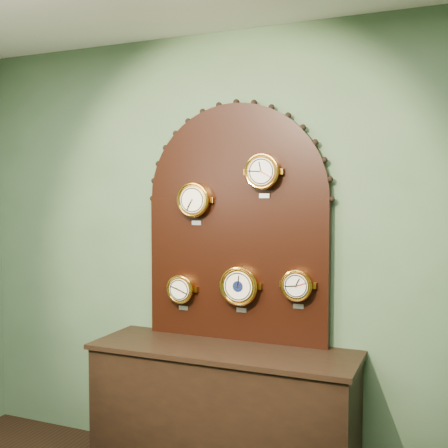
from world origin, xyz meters
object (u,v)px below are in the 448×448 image
at_px(display_board, 236,215).
at_px(barometer, 240,286).
at_px(shop_counter, 223,417).
at_px(roman_clock, 194,200).
at_px(tide_clock, 297,285).
at_px(arabic_clock, 263,172).
at_px(hygrometer, 181,289).

bearing_deg(display_board, barometer, -53.15).
bearing_deg(shop_counter, barometer, 71.73).
height_order(roman_clock, tide_clock, roman_clock).
height_order(shop_counter, roman_clock, roman_clock).
relative_size(shop_counter, arabic_clock, 5.88).
distance_m(roman_clock, tide_clock, 0.85).
xyz_separation_m(roman_clock, barometer, (0.31, -0.00, -0.53)).
bearing_deg(tide_clock, roman_clock, -179.93).
relative_size(display_board, tide_clock, 6.22).
bearing_deg(roman_clock, arabic_clock, 0.01).
relative_size(display_board, arabic_clock, 5.62).
height_order(roman_clock, hygrometer, roman_clock).
distance_m(display_board, hygrometer, 0.61).
xyz_separation_m(barometer, tide_clock, (0.37, 0.00, 0.03)).
distance_m(hygrometer, tide_clock, 0.78).
xyz_separation_m(shop_counter, barometer, (0.05, 0.15, 0.79)).
bearing_deg(shop_counter, arabic_clock, 37.62).
distance_m(shop_counter, tide_clock, 0.93).
relative_size(display_board, roman_clock, 5.55).
xyz_separation_m(hygrometer, tide_clock, (0.78, -0.00, 0.08)).
xyz_separation_m(roman_clock, hygrometer, (-0.10, 0.00, -0.58)).
bearing_deg(roman_clock, shop_counter, -30.31).
distance_m(shop_counter, roman_clock, 1.36).
bearing_deg(shop_counter, tide_clock, 20.20).
bearing_deg(arabic_clock, barometer, -179.69).
relative_size(roman_clock, hygrometer, 1.15).
bearing_deg(hygrometer, arabic_clock, -0.09).
bearing_deg(barometer, tide_clock, 0.24).
height_order(display_board, roman_clock, display_board).
bearing_deg(display_board, hygrometer, -169.66).
bearing_deg(hygrometer, tide_clock, -0.01).
height_order(hygrometer, barometer, barometer).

